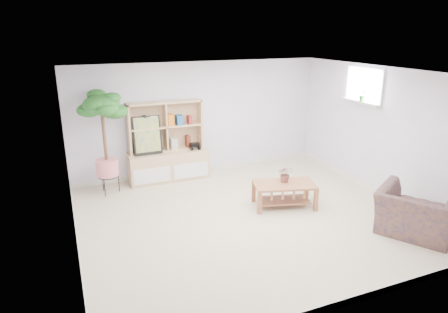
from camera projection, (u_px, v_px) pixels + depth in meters
name	position (u px, v px, depth m)	size (l,w,h in m)	color
floor	(249.00, 216.00, 6.77)	(5.50, 5.00, 0.01)	#BCB49E
ceiling	(252.00, 73.00, 6.04)	(5.50, 5.00, 0.01)	white
walls	(250.00, 149.00, 6.40)	(5.51, 5.01, 2.40)	silver
baseboard	(249.00, 214.00, 6.76)	(5.50, 5.00, 0.10)	silver
window	(365.00, 85.00, 7.69)	(0.10, 0.98, 0.68)	silver
window_sill	(360.00, 102.00, 7.76)	(0.14, 1.00, 0.04)	silver
storage_unit	(167.00, 142.00, 8.20)	(1.64, 0.55, 1.64)	tan
poster	(147.00, 135.00, 7.97)	(0.56, 0.13, 0.78)	yellow
toy_truck	(195.00, 146.00, 8.39)	(0.29, 0.20, 0.15)	black
coffee_table	(284.00, 195.00, 7.10)	(1.07, 0.58, 0.44)	brown
table_plant	(285.00, 174.00, 7.07)	(0.27, 0.23, 0.30)	#155B1D
floor_tree	(105.00, 144.00, 7.44)	(0.73, 0.73, 1.99)	#104818
armchair	(417.00, 210.00, 6.07)	(1.11, 0.96, 0.82)	#1D2143
sill_plant	(362.00, 95.00, 7.69)	(0.13, 0.10, 0.23)	#104818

